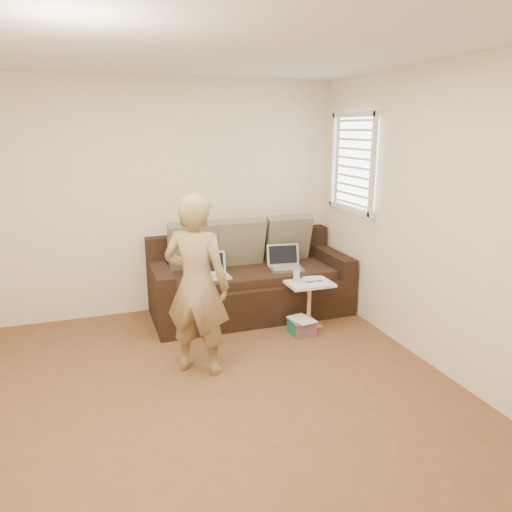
% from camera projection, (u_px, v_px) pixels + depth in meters
% --- Properties ---
extents(floor, '(4.50, 4.50, 0.00)m').
position_uv_depth(floor, '(217.00, 409.00, 3.65)').
color(floor, brown).
rests_on(floor, ground).
extents(ceiling, '(4.50, 4.50, 0.00)m').
position_uv_depth(ceiling, '(208.00, 39.00, 2.98)').
color(ceiling, white).
rests_on(ceiling, wall_back).
extents(wall_back, '(4.00, 0.00, 4.00)m').
position_uv_depth(wall_back, '(163.00, 199.00, 5.37)').
color(wall_back, beige).
rests_on(wall_back, ground).
extents(wall_front, '(4.00, 0.00, 4.00)m').
position_uv_depth(wall_front, '(425.00, 431.00, 1.26)').
color(wall_front, beige).
rests_on(wall_front, ground).
extents(wall_right, '(0.00, 4.50, 4.50)m').
position_uv_depth(wall_right, '(450.00, 224.00, 3.95)').
color(wall_right, beige).
rests_on(wall_right, ground).
extents(window_blinds, '(0.12, 0.88, 1.08)m').
position_uv_depth(window_blinds, '(353.00, 163.00, 5.20)').
color(window_blinds, white).
rests_on(window_blinds, wall_right).
extents(sofa, '(2.20, 0.95, 0.85)m').
position_uv_depth(sofa, '(250.00, 278.00, 5.43)').
color(sofa, black).
rests_on(sofa, ground).
extents(pillow_left, '(0.55, 0.29, 0.57)m').
position_uv_depth(pillow_left, '(193.00, 246.00, 5.36)').
color(pillow_left, '#6A5E4E').
rests_on(pillow_left, sofa).
extents(pillow_mid, '(0.55, 0.27, 0.57)m').
position_uv_depth(pillow_mid, '(240.00, 243.00, 5.51)').
color(pillow_mid, '#69634B').
rests_on(pillow_mid, sofa).
extents(pillow_right, '(0.55, 0.28, 0.57)m').
position_uv_depth(pillow_right, '(288.00, 238.00, 5.73)').
color(pillow_right, '#6A5E4E').
rests_on(pillow_right, sofa).
extents(laptop_silver, '(0.41, 0.32, 0.25)m').
position_uv_depth(laptop_silver, '(286.00, 270.00, 5.41)').
color(laptop_silver, '#B7BABC').
rests_on(laptop_silver, sofa).
extents(laptop_white, '(0.36, 0.26, 0.26)m').
position_uv_depth(laptop_white, '(213.00, 278.00, 5.12)').
color(laptop_white, white).
rests_on(laptop_white, sofa).
extents(person, '(0.69, 0.65, 1.57)m').
position_uv_depth(person, '(197.00, 285.00, 4.04)').
color(person, olive).
rests_on(person, ground).
extents(side_table, '(0.47, 0.33, 0.51)m').
position_uv_depth(side_table, '(309.00, 306.00, 5.05)').
color(side_table, silver).
rests_on(side_table, ground).
extents(drinking_glass, '(0.07, 0.07, 0.12)m').
position_uv_depth(drinking_glass, '(296.00, 276.00, 4.99)').
color(drinking_glass, silver).
rests_on(drinking_glass, side_table).
extents(scissors, '(0.19, 0.11, 0.02)m').
position_uv_depth(scissors, '(314.00, 281.00, 4.99)').
color(scissors, silver).
rests_on(scissors, side_table).
extents(paper_on_table, '(0.25, 0.33, 0.00)m').
position_uv_depth(paper_on_table, '(315.00, 280.00, 5.05)').
color(paper_on_table, white).
rests_on(paper_on_table, side_table).
extents(striped_box, '(0.26, 0.26, 0.16)m').
position_uv_depth(striped_box, '(302.00, 326.00, 4.97)').
color(striped_box, '#C31D55').
rests_on(striped_box, ground).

